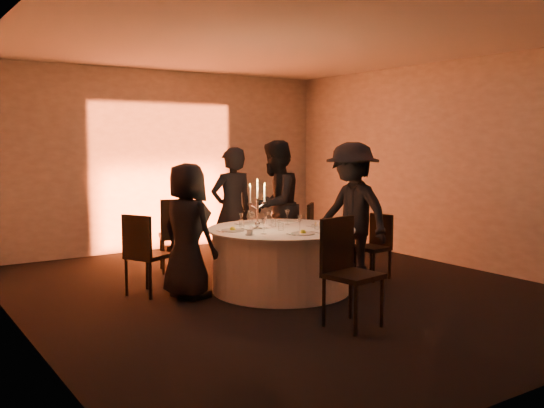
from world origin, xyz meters
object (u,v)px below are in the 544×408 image
chair_left (143,250)px  banquet_table (281,259)px  chair_front (346,265)px  guest_left (187,231)px  chair_back_left (177,231)px  coffee_cup (250,232)px  candelabra (257,212)px  chair_back_right (303,230)px  chair_right (376,243)px  guest_right (352,212)px  guest_back_right (275,205)px  guest_back_left (232,211)px

chair_left → banquet_table: bearing=-141.4°
chair_front → guest_left: 2.03m
chair_back_left → chair_front: chair_front is taller
coffee_cup → banquet_table: bearing=21.6°
banquet_table → chair_back_left: bearing=110.5°
chair_back_left → candelabra: (0.32, -1.60, 0.40)m
banquet_table → chair_left: size_ratio=1.85×
chair_back_right → chair_right: bearing=55.0°
candelabra → chair_back_right: bearing=36.5°
chair_back_right → guest_left: (-2.34, -0.88, 0.29)m
chair_right → chair_front: bearing=-57.6°
chair_left → coffee_cup: bearing=-162.3°
guest_left → chair_front: bearing=-172.1°
chair_back_left → candelabra: candelabra is taller
guest_right → coffee_cup: size_ratio=16.49×
chair_left → chair_back_left: size_ratio=0.94×
guest_right → chair_back_left: bearing=-141.3°
guest_back_right → guest_right: size_ratio=1.01×
chair_back_left → chair_front: size_ratio=0.97×
chair_front → guest_back_left: 2.73m
banquet_table → coffee_cup: (-0.59, -0.23, 0.42)m
guest_back_right → chair_right: bearing=90.3°
guest_left → candelabra: size_ratio=2.58×
guest_back_right → guest_right: guest_back_right is taller
guest_back_right → guest_right: 1.27m
chair_right → chair_front: size_ratio=0.80×
guest_back_right → candelabra: 1.44m
chair_right → chair_front: (-1.70, -1.37, 0.13)m
candelabra → chair_right: bearing=-6.9°
guest_left → chair_back_left: bearing=-36.2°
chair_right → guest_back_right: (-0.77, 1.27, 0.44)m
candelabra → chair_front: bearing=-88.6°
chair_back_left → chair_right: 2.74m
guest_back_right → coffee_cup: (-1.26, -1.35, -0.12)m
chair_right → coffee_cup: size_ratio=7.78×
guest_back_left → guest_back_right: bearing=173.7°
chair_left → coffee_cup: size_ratio=8.86×
chair_left → chair_back_right: bearing=-106.1°
coffee_cup → candelabra: candelabra is taller
chair_front → coffee_cup: (-0.33, 1.28, 0.19)m
chair_front → candelabra: size_ratio=1.75×
coffee_cup → candelabra: 0.46m
guest_left → guest_back_right: (1.77, 0.79, 0.13)m
chair_front → guest_back_left: guest_back_left is taller
banquet_table → guest_right: size_ratio=0.99×
banquet_table → candelabra: bearing=168.0°
chair_right → candelabra: bearing=-103.3°
chair_back_left → chair_front: 3.19m
guest_left → guest_back_left: (1.10, 0.87, 0.08)m
guest_back_left → chair_right: bearing=137.1°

